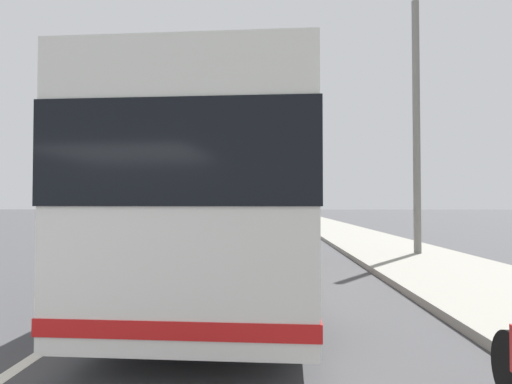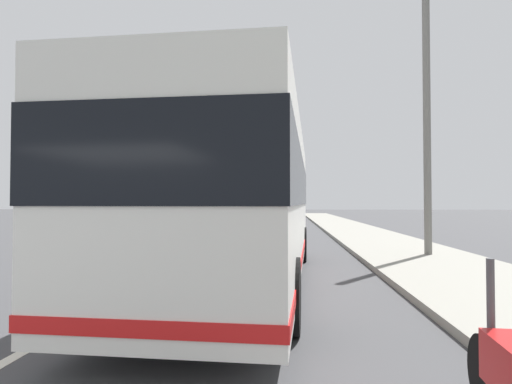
{
  "view_description": "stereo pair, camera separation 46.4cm",
  "coord_description": "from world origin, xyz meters",
  "px_view_note": "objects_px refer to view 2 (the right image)",
  "views": [
    {
      "loc": [
        -0.52,
        -2.56,
        1.7
      ],
      "look_at": [
        8.35,
        -2.34,
        1.93
      ],
      "focal_mm": 29.78,
      "sensor_mm": 36.0,
      "label": 1
    },
    {
      "loc": [
        -0.49,
        -3.03,
        1.7
      ],
      "look_at": [
        8.35,
        -2.34,
        1.93
      ],
      "focal_mm": 29.78,
      "sensor_mm": 36.0,
      "label": 2
    }
  ],
  "objects_px": {
    "utility_pole": "(427,127)",
    "coach_bus": "(243,198)",
    "car_side_street": "(285,213)",
    "car_ahead_same_lane": "(246,212)",
    "car_oncoming": "(230,214)"
  },
  "relations": [
    {
      "from": "coach_bus",
      "to": "car_ahead_same_lane",
      "type": "height_order",
      "value": "coach_bus"
    },
    {
      "from": "car_ahead_same_lane",
      "to": "car_oncoming",
      "type": "relative_size",
      "value": 1.03
    },
    {
      "from": "car_ahead_same_lane",
      "to": "car_oncoming",
      "type": "xyz_separation_m",
      "value": [
        -7.46,
        0.83,
        -0.04
      ]
    },
    {
      "from": "car_oncoming",
      "to": "utility_pole",
      "type": "height_order",
      "value": "utility_pole"
    },
    {
      "from": "car_ahead_same_lane",
      "to": "car_oncoming",
      "type": "bearing_deg",
      "value": -4.34
    },
    {
      "from": "car_ahead_same_lane",
      "to": "utility_pole",
      "type": "bearing_deg",
      "value": 16.61
    },
    {
      "from": "car_side_street",
      "to": "coach_bus",
      "type": "bearing_deg",
      "value": -178.97
    },
    {
      "from": "coach_bus",
      "to": "utility_pole",
      "type": "height_order",
      "value": "utility_pole"
    },
    {
      "from": "coach_bus",
      "to": "car_side_street",
      "type": "height_order",
      "value": "coach_bus"
    },
    {
      "from": "car_side_street",
      "to": "car_oncoming",
      "type": "bearing_deg",
      "value": 103.63
    },
    {
      "from": "car_ahead_same_lane",
      "to": "car_oncoming",
      "type": "height_order",
      "value": "car_ahead_same_lane"
    },
    {
      "from": "utility_pole",
      "to": "coach_bus",
      "type": "bearing_deg",
      "value": 129.53
    },
    {
      "from": "coach_bus",
      "to": "car_oncoming",
      "type": "height_order",
      "value": "coach_bus"
    },
    {
      "from": "coach_bus",
      "to": "utility_pole",
      "type": "relative_size",
      "value": 1.35
    },
    {
      "from": "car_side_street",
      "to": "car_ahead_same_lane",
      "type": "distance_m",
      "value": 7.81
    }
  ]
}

